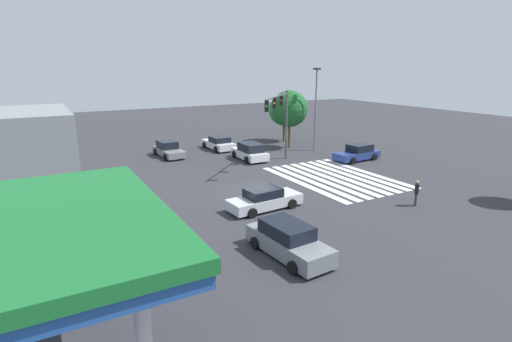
{
  "coord_description": "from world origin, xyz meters",
  "views": [
    {
      "loc": [
        -23.7,
        13.37,
        8.72
      ],
      "look_at": [
        0.0,
        0.0,
        1.49
      ],
      "focal_mm": 28.0,
      "sensor_mm": 36.0,
      "label": 1
    }
  ],
  "objects": [
    {
      "name": "tree_corner_a",
      "position": [
        15.34,
        -12.42,
        3.64
      ],
      "size": [
        3.6,
        3.6,
        5.45
      ],
      "color": "brown",
      "rests_on": "ground_plane"
    },
    {
      "name": "car_0",
      "position": [
        14.7,
        -3.71,
        0.65
      ],
      "size": [
        4.63,
        2.32,
        1.41
      ],
      "rotation": [
        0.0,
        0.0,
        0.04
      ],
      "color": "silver",
      "rests_on": "ground_plane"
    },
    {
      "name": "car_1",
      "position": [
        8.82,
        -4.33,
        0.77
      ],
      "size": [
        4.49,
        2.28,
        1.63
      ],
      "rotation": [
        0.0,
        0.0,
        -0.03
      ],
      "color": "silver",
      "rests_on": "ground_plane"
    },
    {
      "name": "pedestrian",
      "position": [
        -7.67,
        -7.41,
        0.94
      ],
      "size": [
        0.41,
        0.41,
        1.68
      ],
      "rotation": [
        0.0,
        0.0,
        0.77
      ],
      "color": "#38383D",
      "rests_on": "ground_plane"
    },
    {
      "name": "fire_hydrant",
      "position": [
        8.38,
        7.46,
        0.43
      ],
      "size": [
        0.22,
        0.22,
        0.86
      ],
      "color": "red",
      "rests_on": "ground_plane"
    },
    {
      "name": "tree_corner_b",
      "position": [
        11.79,
        -10.77,
        4.22
      ],
      "size": [
        3.89,
        3.89,
        6.17
      ],
      "color": "brown",
      "rests_on": "ground_plane"
    },
    {
      "name": "car_2",
      "position": [
        -3.42,
        1.33,
        0.62
      ],
      "size": [
        2.21,
        4.88,
        1.35
      ],
      "rotation": [
        0.0,
        0.0,
        -1.51
      ],
      "color": "silver",
      "rests_on": "ground_plane"
    },
    {
      "name": "ground_plane",
      "position": [
        0.0,
        0.0,
        0.0
      ],
      "size": [
        119.59,
        119.59,
        0.0
      ],
      "primitive_type": "plane",
      "color": "#333338"
    },
    {
      "name": "street_light_pole_a",
      "position": [
        9.33,
        -12.31,
        5.04
      ],
      "size": [
        0.8,
        0.36,
        8.47
      ],
      "color": "slate",
      "rests_on": "ground_plane"
    },
    {
      "name": "traffic_signal_mast",
      "position": [
        5.54,
        -5.54,
        4.87
      ],
      "size": [
        5.85,
        5.85,
        6.47
      ],
      "rotation": [
        0.0,
        0.0,
        2.36
      ],
      "color": "#47474C",
      "rests_on": "ground_plane"
    },
    {
      "name": "car_4",
      "position": [
        -9.42,
        3.58,
        0.75
      ],
      "size": [
        4.88,
        2.29,
        1.6
      ],
      "rotation": [
        0.0,
        0.0,
        3.21
      ],
      "color": "gray",
      "rests_on": "ground_plane"
    },
    {
      "name": "car_5",
      "position": [
        3.69,
        -13.11,
        0.68
      ],
      "size": [
        2.28,
        4.69,
        1.5
      ],
      "rotation": [
        0.0,
        0.0,
        1.63
      ],
      "color": "navy",
      "rests_on": "ground_plane"
    },
    {
      "name": "car_3",
      "position": [
        14.08,
        1.98,
        0.68
      ],
      "size": [
        4.72,
        2.22,
        1.5
      ],
      "rotation": [
        0.0,
        0.0,
        3.19
      ],
      "color": "gray",
      "rests_on": "ground_plane"
    },
    {
      "name": "crosswalk_markings",
      "position": [
        0.0,
        -7.3,
        0.0
      ],
      "size": [
        10.81,
        7.25,
        0.01
      ],
      "rotation": [
        0.0,
        0.0,
        1.57
      ],
      "color": "silver",
      "rests_on": "ground_plane"
    }
  ]
}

